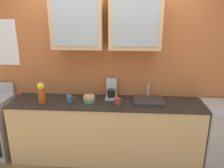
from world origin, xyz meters
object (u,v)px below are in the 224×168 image
cup_near_bowls (69,99)px  dishwasher (223,134)px  bowl_stack (89,99)px  coffee_maker (111,91)px  vase (41,92)px  sink_faucet (148,100)px  cup_near_sink (118,101)px

cup_near_bowls → dishwasher: size_ratio=0.13×
bowl_stack → dishwasher: (1.91, -0.00, -0.49)m
coffee_maker → dishwasher: bearing=-6.5°
vase → dishwasher: bearing=1.7°
dishwasher → sink_faucet: bearing=177.0°
bowl_stack → coffee_maker: coffee_maker is taller
dishwasher → coffee_maker: (-1.61, 0.18, 0.56)m
cup_near_bowls → coffee_maker: coffee_maker is taller
cup_near_sink → sink_faucet: bearing=14.1°
vase → cup_near_bowls: (0.38, 0.04, -0.10)m
vase → sink_faucet: bearing=5.0°
vase → cup_near_bowls: bearing=5.7°
sink_faucet → vase: (-1.49, -0.13, 0.13)m
sink_faucet → cup_near_bowls: size_ratio=3.65×
vase → cup_near_sink: bearing=1.2°
dishwasher → coffee_maker: 1.71m
vase → dishwasher: vase is taller
cup_near_sink → dishwasher: size_ratio=0.13×
sink_faucet → cup_near_sink: bearing=-165.9°
vase → dishwasher: (2.57, 0.08, -0.60)m
coffee_maker → sink_faucet: bearing=-13.5°
cup_near_sink → dishwasher: cup_near_sink is taller
coffee_maker → cup_near_sink: bearing=-66.4°
sink_faucet → cup_near_bowls: sink_faucet is taller
sink_faucet → dishwasher: bearing=-3.0°
bowl_stack → dishwasher: bearing=-0.0°
bowl_stack → vase: bearing=-173.3°
sink_faucet → coffee_maker: coffee_maker is taller
cup_near_sink → cup_near_bowls: cup_near_bowls is taller
bowl_stack → dishwasher: 1.98m
sink_faucet → cup_near_sink: 0.45m
bowl_stack → vase: vase is taller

